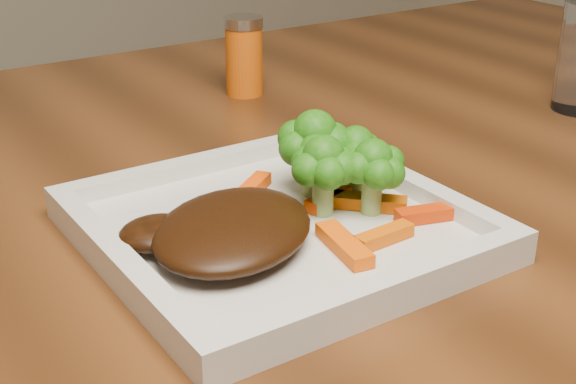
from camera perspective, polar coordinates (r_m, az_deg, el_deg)
plate at (r=0.61m, az=-0.78°, el=-2.85°), size 0.27×0.27×0.01m
steak at (r=0.57m, az=-3.96°, el=-2.67°), size 0.17×0.17×0.03m
broccoli_0 at (r=0.65m, az=1.90°, el=2.69°), size 0.09×0.09×0.07m
broccoli_1 at (r=0.65m, az=4.82°, el=2.41°), size 0.06×0.06×0.06m
broccoli_2 at (r=0.62m, az=6.02°, el=1.00°), size 0.06×0.06×0.06m
broccoli_3 at (r=0.62m, az=2.52°, el=1.07°), size 0.06×0.06×0.06m
carrot_0 at (r=0.59m, az=6.83°, el=-3.12°), size 0.05×0.02×0.01m
carrot_1 at (r=0.63m, az=10.09°, el=-1.51°), size 0.06×0.03×0.01m
carrot_2 at (r=0.57m, az=4.01°, el=-3.75°), size 0.03×0.06×0.01m
carrot_3 at (r=0.70m, az=3.86°, el=1.68°), size 0.05×0.02×0.01m
carrot_4 at (r=0.66m, az=-2.53°, el=0.30°), size 0.05×0.04×0.01m
carrot_5 at (r=0.64m, az=5.64°, el=-0.70°), size 0.06×0.06×0.01m
carrot_6 at (r=0.64m, az=2.95°, el=-0.48°), size 0.05×0.03×0.01m
spice_shaker at (r=0.95m, az=-3.15°, el=9.62°), size 0.05×0.05×0.09m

